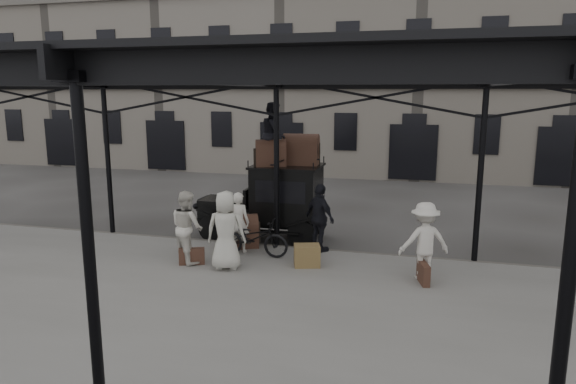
{
  "coord_description": "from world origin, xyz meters",
  "views": [
    {
      "loc": [
        3.68,
        -10.69,
        4.19
      ],
      "look_at": [
        0.42,
        1.6,
        1.7
      ],
      "focal_mm": 32.0,
      "sensor_mm": 36.0,
      "label": 1
    }
  ],
  "objects_px": {
    "porter_official": "(320,218)",
    "steamer_trunk_platform": "(239,233)",
    "porter_left": "(239,222)",
    "steamer_trunk_roof_near": "(271,155)",
    "bicycle": "(253,238)",
    "taxi": "(276,199)"
  },
  "relations": [
    {
      "from": "porter_left",
      "to": "steamer_trunk_platform",
      "type": "distance_m",
      "value": 0.61
    },
    {
      "from": "bicycle",
      "to": "steamer_trunk_roof_near",
      "type": "bearing_deg",
      "value": 1.99
    },
    {
      "from": "taxi",
      "to": "steamer_trunk_roof_near",
      "type": "bearing_deg",
      "value": -108.07
    },
    {
      "from": "porter_left",
      "to": "steamer_trunk_platform",
      "type": "relative_size",
      "value": 1.58
    },
    {
      "from": "taxi",
      "to": "steamer_trunk_roof_near",
      "type": "distance_m",
      "value": 1.31
    },
    {
      "from": "porter_official",
      "to": "steamer_trunk_roof_near",
      "type": "height_order",
      "value": "steamer_trunk_roof_near"
    },
    {
      "from": "bicycle",
      "to": "steamer_trunk_platform",
      "type": "height_order",
      "value": "bicycle"
    },
    {
      "from": "porter_left",
      "to": "steamer_trunk_roof_near",
      "type": "relative_size",
      "value": 1.89
    },
    {
      "from": "taxi",
      "to": "porter_left",
      "type": "relative_size",
      "value": 2.34
    },
    {
      "from": "porter_left",
      "to": "steamer_trunk_roof_near",
      "type": "height_order",
      "value": "steamer_trunk_roof_near"
    },
    {
      "from": "porter_left",
      "to": "porter_official",
      "type": "distance_m",
      "value": 2.08
    },
    {
      "from": "bicycle",
      "to": "steamer_trunk_roof_near",
      "type": "height_order",
      "value": "steamer_trunk_roof_near"
    },
    {
      "from": "porter_official",
      "to": "steamer_trunk_platform",
      "type": "bearing_deg",
      "value": 44.1
    },
    {
      "from": "porter_official",
      "to": "steamer_trunk_platform",
      "type": "relative_size",
      "value": 1.79
    },
    {
      "from": "porter_official",
      "to": "steamer_trunk_platform",
      "type": "xyz_separation_m",
      "value": [
        -2.14,
        -0.16,
        -0.52
      ]
    },
    {
      "from": "taxi",
      "to": "porter_left",
      "type": "xyz_separation_m",
      "value": [
        -0.49,
        -1.78,
        -0.27
      ]
    },
    {
      "from": "steamer_trunk_roof_near",
      "to": "porter_official",
      "type": "bearing_deg",
      "value": -51.33
    },
    {
      "from": "porter_left",
      "to": "steamer_trunk_platform",
      "type": "xyz_separation_m",
      "value": [
        -0.14,
        0.41,
        -0.42
      ]
    },
    {
      "from": "steamer_trunk_roof_near",
      "to": "porter_left",
      "type": "bearing_deg",
      "value": -125.16
    },
    {
      "from": "porter_left",
      "to": "bicycle",
      "type": "distance_m",
      "value": 0.61
    },
    {
      "from": "taxi",
      "to": "steamer_trunk_roof_near",
      "type": "relative_size",
      "value": 4.42
    },
    {
      "from": "bicycle",
      "to": "steamer_trunk_platform",
      "type": "relative_size",
      "value": 1.83
    }
  ]
}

